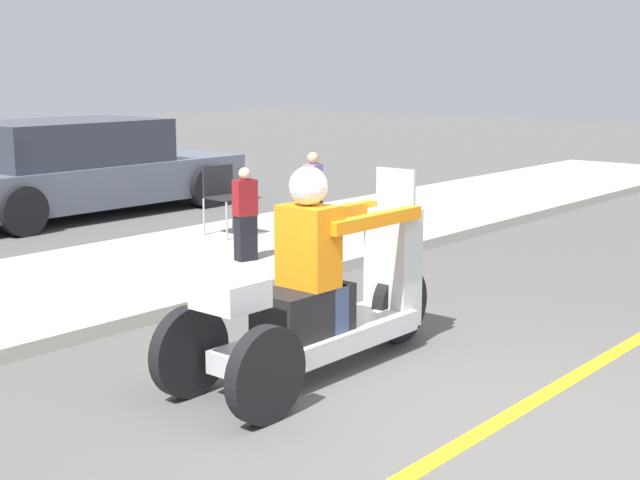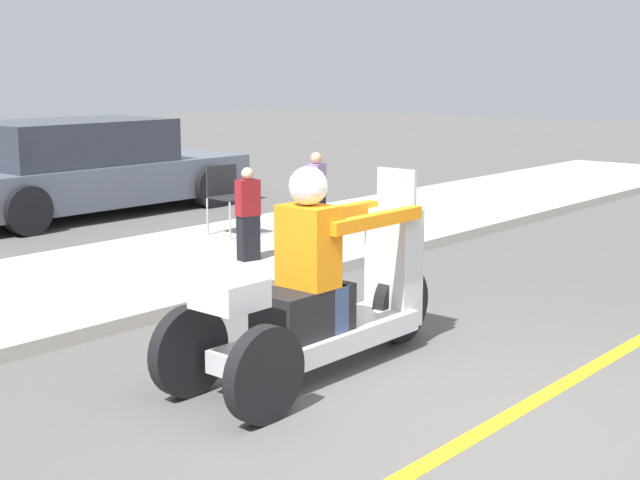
{
  "view_description": "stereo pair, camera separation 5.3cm",
  "coord_description": "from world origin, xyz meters",
  "px_view_note": "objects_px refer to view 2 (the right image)",
  "views": [
    {
      "loc": [
        -4.34,
        -2.45,
        2.08
      ],
      "look_at": [
        0.15,
        1.39,
        0.94
      ],
      "focal_mm": 50.0,
      "sensor_mm": 36.0,
      "label": 1
    },
    {
      "loc": [
        -4.3,
        -2.49,
        2.08
      ],
      "look_at": [
        0.15,
        1.39,
        0.94
      ],
      "focal_mm": 50.0,
      "sensor_mm": 36.0,
      "label": 2
    }
  ],
  "objects_px": {
    "spectator_far_back": "(316,198)",
    "folding_chair_curbside": "(228,192)",
    "motorcycle_trike": "(321,301)",
    "parked_car_lot_far": "(81,169)",
    "spectator_mid_group": "(248,216)"
  },
  "relations": [
    {
      "from": "spectator_far_back",
      "to": "folding_chair_curbside",
      "type": "distance_m",
      "value": 1.13
    },
    {
      "from": "motorcycle_trike",
      "to": "parked_car_lot_far",
      "type": "height_order",
      "value": "motorcycle_trike"
    },
    {
      "from": "folding_chair_curbside",
      "to": "parked_car_lot_far",
      "type": "height_order",
      "value": "parked_car_lot_far"
    },
    {
      "from": "parked_car_lot_far",
      "to": "motorcycle_trike",
      "type": "bearing_deg",
      "value": -112.35
    },
    {
      "from": "parked_car_lot_far",
      "to": "spectator_mid_group",
      "type": "bearing_deg",
      "value": -103.19
    },
    {
      "from": "folding_chair_curbside",
      "to": "parked_car_lot_far",
      "type": "xyz_separation_m",
      "value": [
        0.16,
        3.25,
        0.03
      ]
    },
    {
      "from": "spectator_far_back",
      "to": "folding_chair_curbside",
      "type": "bearing_deg",
      "value": 110.7
    },
    {
      "from": "spectator_far_back",
      "to": "folding_chair_curbside",
      "type": "xyz_separation_m",
      "value": [
        -0.4,
        1.06,
        0.01
      ]
    },
    {
      "from": "spectator_mid_group",
      "to": "spectator_far_back",
      "type": "bearing_deg",
      "value": 8.76
    },
    {
      "from": "motorcycle_trike",
      "to": "spectator_far_back",
      "type": "xyz_separation_m",
      "value": [
        3.17,
        2.82,
        0.1
      ]
    },
    {
      "from": "spectator_mid_group",
      "to": "spectator_far_back",
      "type": "height_order",
      "value": "spectator_far_back"
    },
    {
      "from": "motorcycle_trike",
      "to": "spectator_mid_group",
      "type": "bearing_deg",
      "value": 54.43
    },
    {
      "from": "spectator_far_back",
      "to": "parked_car_lot_far",
      "type": "bearing_deg",
      "value": 93.15
    },
    {
      "from": "spectator_mid_group",
      "to": "spectator_far_back",
      "type": "xyz_separation_m",
      "value": [
        1.29,
        0.2,
        0.03
      ]
    },
    {
      "from": "motorcycle_trike",
      "to": "parked_car_lot_far",
      "type": "xyz_separation_m",
      "value": [
        2.93,
        7.13,
        0.14
      ]
    }
  ]
}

